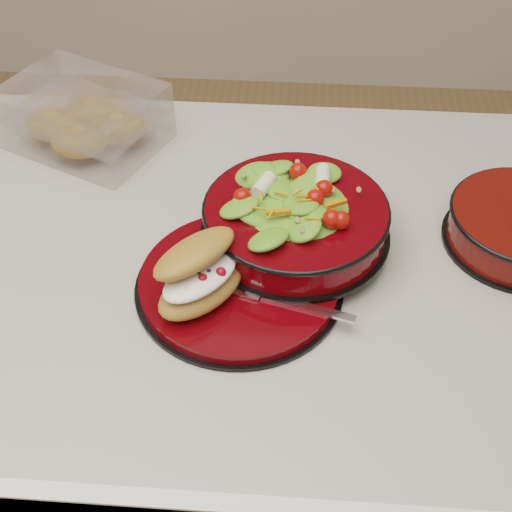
# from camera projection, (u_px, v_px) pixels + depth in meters

# --- Properties ---
(island_counter) EXTENTS (1.24, 0.74, 0.90)m
(island_counter) POSITION_uv_depth(u_px,v_px,m) (198.00, 430.00, 1.27)
(island_counter) COLOR white
(island_counter) RESTS_ON ground
(dinner_plate) EXTENTS (0.27, 0.27, 0.02)m
(dinner_plate) POSITION_uv_depth(u_px,v_px,m) (240.00, 283.00, 0.90)
(dinner_plate) COLOR black
(dinner_plate) RESTS_ON island_counter
(salad_bowl) EXTENTS (0.25, 0.25, 0.10)m
(salad_bowl) POSITION_uv_depth(u_px,v_px,m) (296.00, 213.00, 0.93)
(salad_bowl) COLOR black
(salad_bowl) RESTS_ON dinner_plate
(croissant) EXTENTS (0.13, 0.15, 0.07)m
(croissant) POSITION_uv_depth(u_px,v_px,m) (201.00, 274.00, 0.85)
(croissant) COLOR #AB7A34
(croissant) RESTS_ON dinner_plate
(fork) EXTENTS (0.16, 0.06, 0.00)m
(fork) POSITION_uv_depth(u_px,v_px,m) (288.00, 302.00, 0.86)
(fork) COLOR silver
(fork) RESTS_ON dinner_plate
(pastry_box) EXTENTS (0.28, 0.25, 0.09)m
(pastry_box) POSITION_uv_depth(u_px,v_px,m) (84.00, 118.00, 1.12)
(pastry_box) COLOR white
(pastry_box) RESTS_ON island_counter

